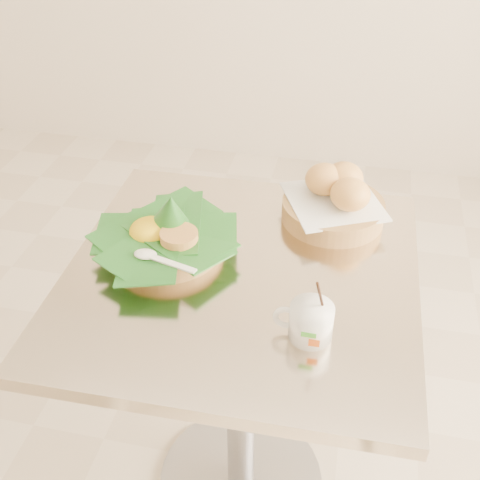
% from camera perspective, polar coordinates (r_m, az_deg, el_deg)
% --- Properties ---
extents(floor, '(3.60, 3.60, 0.00)m').
position_cam_1_polar(floor, '(1.84, -5.96, -19.46)').
color(floor, beige).
rests_on(floor, ground).
extents(cafe_table, '(0.71, 0.71, 0.75)m').
position_cam_1_polar(cafe_table, '(1.36, 0.11, -10.17)').
color(cafe_table, gray).
rests_on(cafe_table, floor).
extents(rice_basket, '(0.29, 0.29, 0.15)m').
position_cam_1_polar(rice_basket, '(1.25, -7.00, 0.57)').
color(rice_basket, '#A58046').
rests_on(rice_basket, cafe_table).
extents(bread_basket, '(0.26, 0.26, 0.12)m').
position_cam_1_polar(bread_basket, '(1.35, 9.02, 3.76)').
color(bread_basket, '#A58046').
rests_on(bread_basket, cafe_table).
extents(coffee_mug, '(0.11, 0.08, 0.13)m').
position_cam_1_polar(coffee_mug, '(1.06, 6.65, -7.61)').
color(coffee_mug, white).
rests_on(coffee_mug, cafe_table).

